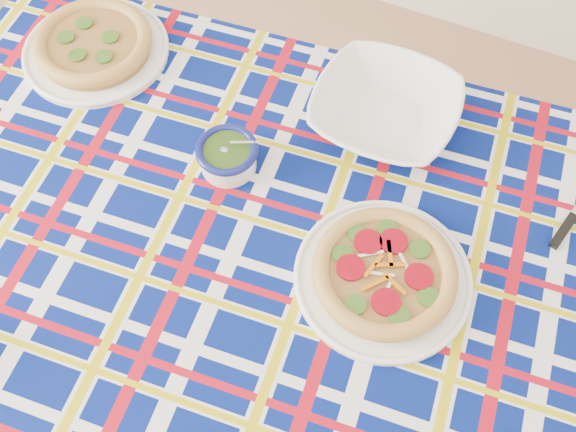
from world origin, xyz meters
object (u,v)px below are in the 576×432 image
at_px(dining_table, 276,267).
at_px(serving_bowl, 385,110).
at_px(main_focaccia_plate, 384,272).
at_px(pesto_bowl, 227,155).

bearing_deg(dining_table, serving_bowl, 72.45).
bearing_deg(main_focaccia_plate, dining_table, -173.49).
bearing_deg(dining_table, pesto_bowl, 135.92).
distance_m(dining_table, serving_bowl, 0.36).
distance_m(dining_table, pesto_bowl, 0.22).
distance_m(main_focaccia_plate, pesto_bowl, 0.36).
bearing_deg(main_focaccia_plate, pesto_bowl, 163.64).
relative_size(dining_table, main_focaccia_plate, 5.19).
distance_m(dining_table, main_focaccia_plate, 0.22).
relative_size(main_focaccia_plate, pesto_bowl, 2.69).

